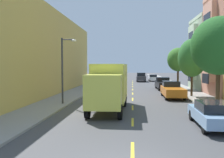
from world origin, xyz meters
TOP-DOWN VIEW (x-y plane):
  - ground_plane at (0.00, 30.00)m, footprint 160.00×160.00m
  - sidewalk_left at (-7.10, 28.00)m, footprint 3.20×120.00m
  - sidewalk_right at (7.10, 28.00)m, footprint 3.20×120.00m
  - lane_centerline_dashes at (0.00, 24.50)m, footprint 0.14×47.20m
  - apartment_block_opposite at (-13.70, 20.00)m, footprint 10.00×36.00m
  - street_tree_second at (6.40, 11.11)m, footprint 4.11×4.11m
  - street_tree_third at (6.40, 19.14)m, footprint 3.03×3.03m
  - street_tree_farthest at (6.40, 27.18)m, footprint 3.03×3.03m
  - street_lamp at (-5.92, 12.85)m, footprint 1.35×0.28m
  - delivery_box_truck at (-1.79, 11.04)m, footprint 2.55×8.10m
  - parked_suv_navy at (-4.31, 40.27)m, footprint 2.03×4.83m
  - parked_sedan_sky at (4.44, 6.17)m, footprint 1.93×4.55m
  - parked_pickup_orange at (4.23, 18.52)m, footprint 2.05×5.32m
  - parked_hatchback_white at (4.46, 46.09)m, footprint 1.77×4.01m
  - parked_hatchback_teal at (-4.49, 54.73)m, footprint 1.75×4.00m
  - parked_pickup_black at (4.45, 27.51)m, footprint 2.12×5.34m
  - parked_wagon_burgundy at (-4.46, 29.91)m, footprint 1.88×4.72m
  - moving_charcoal_sedan at (1.80, 44.63)m, footprint 1.95×4.80m

SIDE VIEW (x-z plane):
  - ground_plane at x=0.00m, z-range 0.00..0.00m
  - lane_centerline_dashes at x=0.00m, z-range 0.00..0.01m
  - sidewalk_left at x=-7.10m, z-range 0.00..0.14m
  - sidewalk_right at x=7.10m, z-range 0.00..0.14m
  - parked_sedan_sky at x=4.44m, z-range 0.03..1.46m
  - parked_hatchback_white at x=4.46m, z-range 0.01..1.51m
  - parked_hatchback_teal at x=-4.49m, z-range 0.01..1.51m
  - parked_wagon_burgundy at x=-4.46m, z-range 0.05..1.55m
  - parked_pickup_orange at x=4.23m, z-range -0.04..1.69m
  - parked_pickup_black at x=4.45m, z-range -0.04..1.69m
  - parked_suv_navy at x=-4.31m, z-range 0.02..1.95m
  - moving_charcoal_sedan at x=1.80m, z-range 0.02..1.95m
  - delivery_box_truck at x=-1.79m, z-range 0.22..3.77m
  - street_lamp at x=-5.92m, z-range 0.66..6.34m
  - street_tree_third at x=6.40m, z-range 1.17..7.38m
  - street_tree_farthest at x=6.40m, z-range 1.37..7.21m
  - street_tree_second at x=6.40m, z-range 1.43..8.39m
  - apartment_block_opposite at x=-13.70m, z-range 0.00..9.82m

